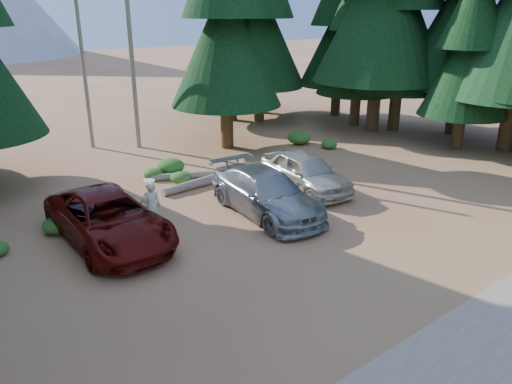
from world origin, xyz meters
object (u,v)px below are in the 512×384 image
silver_minivan_center (266,193)px  silver_minivan_right (305,172)px  log_left (209,181)px  log_right (230,174)px  frisbee_player (152,206)px  log_mid (192,175)px  red_pickup (109,219)px

silver_minivan_center → silver_minivan_right: (2.85, 0.94, -0.01)m
log_left → log_right: size_ratio=0.80×
silver_minivan_center → log_left: (0.10, 3.98, -0.63)m
frisbee_player → log_right: (5.63, 3.64, -0.98)m
silver_minivan_center → log_mid: size_ratio=1.52×
red_pickup → silver_minivan_right: size_ratio=1.24×
log_mid → silver_minivan_center: bearing=-64.2°
red_pickup → silver_minivan_center: red_pickup is taller
log_left → log_right: 1.27m
log_right → log_mid: bearing=140.0°
silver_minivan_right → log_left: bearing=137.6°
silver_minivan_right → log_mid: 5.13m
silver_minivan_center → log_right: bearing=77.7°
silver_minivan_right → log_mid: size_ratio=1.28×
frisbee_player → red_pickup: bearing=-11.7°
silver_minivan_center → silver_minivan_right: 3.00m
log_mid → log_right: (1.39, -0.95, 0.03)m
frisbee_player → log_mid: frisbee_player is taller
silver_minivan_center → frisbee_player: frisbee_player is taller
log_right → silver_minivan_right: bearing=-70.9°
red_pickup → log_mid: 6.71m
frisbee_player → log_mid: 6.33m
silver_minivan_center → frisbee_player: bearing=178.4°
silver_minivan_right → frisbee_player: frisbee_player is taller
log_left → silver_minivan_center: bearing=-94.3°
log_mid → frisbee_player: bearing=-107.5°
frisbee_player → log_left: size_ratio=0.38×
silver_minivan_right → log_left: 4.14m
silver_minivan_center → log_right: size_ratio=0.96×
frisbee_player → log_left: bearing=-123.1°
red_pickup → silver_minivan_right: bearing=-1.8°
silver_minivan_center → log_right: 4.43m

